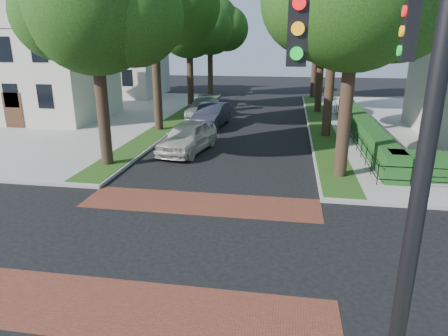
{
  "coord_description": "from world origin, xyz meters",
  "views": [
    {
      "loc": [
        3.14,
        -10.48,
        5.9
      ],
      "look_at": [
        0.96,
        2.76,
        1.6
      ],
      "focal_mm": 32.0,
      "sensor_mm": 36.0,
      "label": 1
    }
  ],
  "objects_px": {
    "traffic_signal": "(410,126)",
    "parked_car_front": "(188,137)",
    "parked_car_rear": "(204,108)",
    "parked_car_middle": "(212,115)"
  },
  "relations": [
    {
      "from": "parked_car_middle",
      "to": "parked_car_rear",
      "type": "bearing_deg",
      "value": 116.33
    },
    {
      "from": "traffic_signal",
      "to": "parked_car_front",
      "type": "bearing_deg",
      "value": 116.03
    },
    {
      "from": "traffic_signal",
      "to": "parked_car_front",
      "type": "distance_m",
      "value": 16.82
    },
    {
      "from": "traffic_signal",
      "to": "parked_car_front",
      "type": "xyz_separation_m",
      "value": [
        -7.19,
        14.71,
        -3.86
      ]
    },
    {
      "from": "traffic_signal",
      "to": "parked_car_rear",
      "type": "height_order",
      "value": "traffic_signal"
    },
    {
      "from": "parked_car_front",
      "to": "traffic_signal",
      "type": "bearing_deg",
      "value": -54.25
    },
    {
      "from": "traffic_signal",
      "to": "parked_car_rear",
      "type": "bearing_deg",
      "value": 108.77
    },
    {
      "from": "traffic_signal",
      "to": "parked_car_front",
      "type": "height_order",
      "value": "traffic_signal"
    },
    {
      "from": "parked_car_front",
      "to": "parked_car_middle",
      "type": "relative_size",
      "value": 1.0
    },
    {
      "from": "traffic_signal",
      "to": "parked_car_middle",
      "type": "height_order",
      "value": "traffic_signal"
    }
  ]
}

